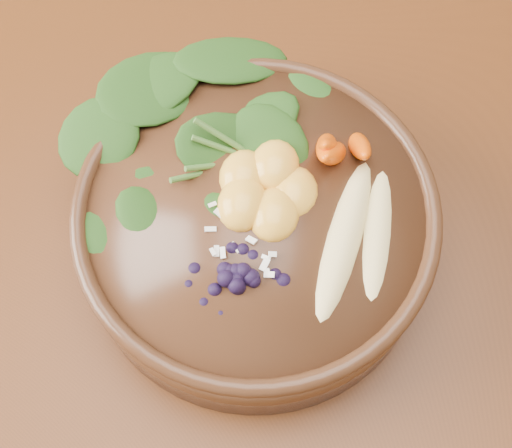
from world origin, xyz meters
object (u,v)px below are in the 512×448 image
(carrot_cluster, at_px, (353,119))
(dining_table, at_px, (285,137))
(stoneware_bowl, at_px, (256,230))
(kale_heap, at_px, (226,117))
(banana_halves, at_px, (363,228))
(mandarin_cluster, at_px, (266,181))
(blueberry_pile, at_px, (234,269))

(carrot_cluster, bearing_deg, dining_table, 127.31)
(carrot_cluster, bearing_deg, stoneware_bowl, -123.69)
(dining_table, xyz_separation_m, carrot_cluster, (0.05, -0.10, 0.20))
(dining_table, xyz_separation_m, kale_heap, (-0.03, -0.10, 0.18))
(carrot_cluster, bearing_deg, kale_heap, -169.49)
(stoneware_bowl, distance_m, banana_halves, 0.09)
(dining_table, distance_m, stoneware_bowl, 0.20)
(dining_table, xyz_separation_m, mandarin_cluster, (0.00, -0.14, 0.17))
(carrot_cluster, height_order, mandarin_cluster, carrot_cluster)
(blueberry_pile, bearing_deg, banana_halves, 30.23)
(kale_heap, distance_m, blueberry_pile, 0.11)
(carrot_cluster, distance_m, mandarin_cluster, 0.07)
(kale_heap, relative_size, carrot_cluster, 2.38)
(banana_halves, height_order, blueberry_pile, blueberry_pile)
(dining_table, height_order, mandarin_cluster, mandarin_cluster)
(banana_halves, xyz_separation_m, mandarin_cluster, (-0.07, 0.02, 0.00))
(stoneware_bowl, height_order, kale_heap, kale_heap)
(dining_table, distance_m, blueberry_pile, 0.27)
(kale_heap, bearing_deg, mandarin_cluster, -50.04)
(stoneware_bowl, relative_size, blueberry_pile, 2.16)
(banana_halves, height_order, mandarin_cluster, mandarin_cluster)
(stoneware_bowl, bearing_deg, dining_table, 89.99)
(banana_halves, xyz_separation_m, blueberry_pile, (-0.08, -0.04, 0.01))
(kale_heap, bearing_deg, stoneware_bowl, -61.39)
(banana_halves, bearing_deg, kale_heap, 156.45)
(stoneware_bowl, xyz_separation_m, mandarin_cluster, (0.00, 0.02, 0.05))
(kale_heap, distance_m, carrot_cluster, 0.09)
(banana_halves, distance_m, blueberry_pile, 0.09)
(dining_table, distance_m, mandarin_cluster, 0.23)
(stoneware_bowl, xyz_separation_m, carrot_cluster, (0.05, 0.06, 0.07))
(kale_heap, height_order, banana_halves, kale_heap)
(stoneware_bowl, relative_size, kale_heap, 1.53)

